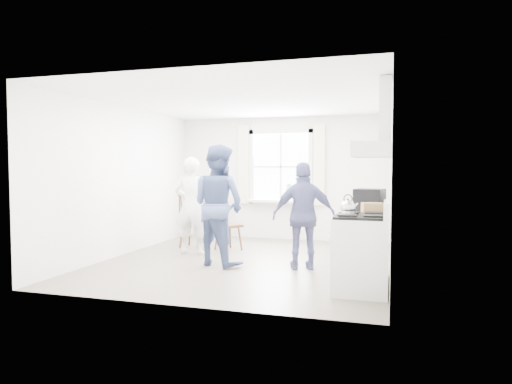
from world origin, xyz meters
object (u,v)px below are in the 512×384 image
low_cabinet (369,246)px  windsor_chair_a (191,214)px  windsor_chair_b (224,218)px  person_right (304,216)px  person_left (192,205)px  stereo_stack (370,201)px  person_mid (218,205)px  gas_stove (361,253)px

low_cabinet → windsor_chair_a: 3.70m
windsor_chair_b → person_right: (1.70, -1.10, 0.20)m
windsor_chair_b → person_left: (-0.44, -0.44, 0.25)m
stereo_stack → person_right: size_ratio=0.27×
windsor_chair_a → person_right: (2.39, -1.17, 0.16)m
person_right → low_cabinet: bearing=142.3°
windsor_chair_b → person_mid: size_ratio=0.53×
stereo_stack → windsor_chair_a: (-3.35, 1.47, -0.42)m
person_right → windsor_chair_a: bearing=-43.0°
person_right → windsor_chair_b: bearing=-49.8°
windsor_chair_a → person_right: bearing=-26.1°
windsor_chair_a → person_right: person_right is taller
person_left → person_mid: bearing=131.4°
stereo_stack → person_right: (-0.96, 0.30, -0.26)m
windsor_chair_b → person_left: 0.67m
stereo_stack → person_mid: 2.33m
stereo_stack → person_left: 3.25m
person_left → gas_stove: bearing=144.6°
gas_stove → person_right: (-0.90, 1.07, 0.32)m
stereo_stack → person_right: bearing=162.8°
person_mid → person_right: size_ratio=1.17×
low_cabinet → person_mid: (-2.32, 0.30, 0.49)m
windsor_chair_b → person_left: person_left is taller
low_cabinet → stereo_stack: 0.62m
person_left → person_mid: person_mid is taller
windsor_chair_a → person_left: bearing=-63.5°
windsor_chair_a → person_mid: bearing=-50.0°
gas_stove → windsor_chair_b: (-2.60, 2.17, 0.12)m
gas_stove → person_left: bearing=150.3°
stereo_stack → windsor_chair_b: (-2.66, 1.40, -0.46)m
person_left → stereo_stack: bearing=157.1°
person_right → person_left: bearing=-34.2°
gas_stove → person_mid: bearing=156.0°
person_mid → person_right: 1.36m
stereo_stack → windsor_chair_b: stereo_stack is taller
person_mid → person_right: bearing=-155.8°
gas_stove → windsor_chair_a: bearing=145.8°
gas_stove → person_mid: size_ratio=0.59×
windsor_chair_a → gas_stove: bearing=-34.2°
low_cabinet → person_right: (-0.97, 0.37, 0.36)m
windsor_chair_a → person_right: 2.66m
stereo_stack → person_mid: size_ratio=0.23×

